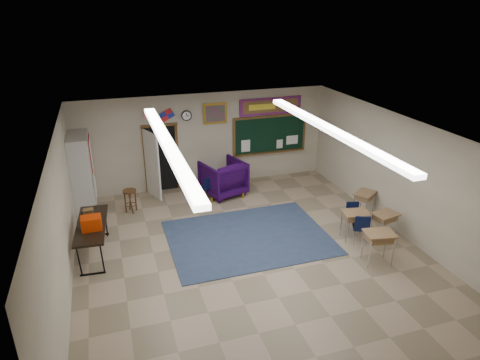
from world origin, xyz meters
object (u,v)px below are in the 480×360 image
object	(u,v)px
wingback_armchair	(223,178)
folding_table	(93,238)
wooden_stool	(130,201)
student_desk_front_left	(354,224)
student_desk_front_right	(364,203)

from	to	relation	value
wingback_armchair	folding_table	bearing A→B (deg)	14.00
wooden_stool	wingback_armchair	bearing A→B (deg)	7.23
wingback_armchair	folding_table	size ratio (longest dim) A/B	0.59
wingback_armchair	student_desk_front_left	bearing A→B (deg)	105.29
wingback_armchair	wooden_stool	bearing A→B (deg)	-10.51
student_desk_front_left	folding_table	bearing A→B (deg)	178.79
wingback_armchair	student_desk_front_left	distance (m)	4.35
student_desk_front_left	wooden_stool	bearing A→B (deg)	158.09
student_desk_front_left	wooden_stool	xyz separation A→B (m)	(-5.21, 3.29, -0.08)
wingback_armchair	wooden_stool	world-z (taller)	wingback_armchair
folding_table	student_desk_front_left	bearing A→B (deg)	-7.15
student_desk_front_left	student_desk_front_right	size ratio (longest dim) A/B	1.01
student_desk_front_right	wooden_stool	distance (m)	6.55
student_desk_front_left	folding_table	distance (m)	6.34
folding_table	wooden_stool	distance (m)	2.26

